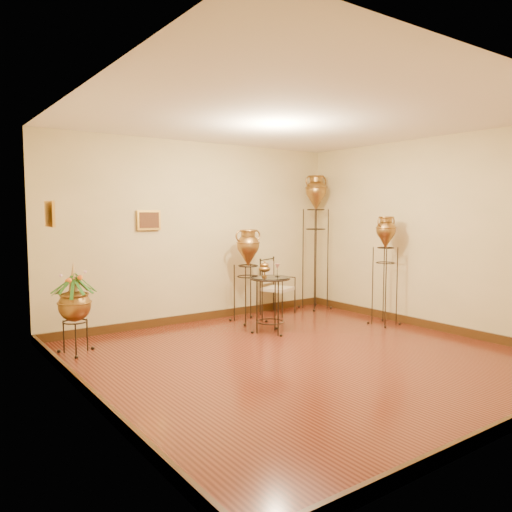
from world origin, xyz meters
TOP-DOWN VIEW (x-y plane):
  - ground at (0.00, 0.00)m, footprint 5.00×5.00m
  - room_shell at (-0.01, 0.01)m, footprint 5.02×5.02m
  - amphora_tall at (2.15, 2.15)m, footprint 0.62×0.62m
  - amphora_mid at (2.15, 0.58)m, footprint 0.46×0.46m
  - amphora_short at (0.56, 1.95)m, footprint 0.58×0.58m
  - planter_urn at (-2.15, 1.72)m, footprint 0.65×0.65m
  - armchair at (1.31, 2.15)m, footprint 0.67×0.65m
  - side_table at (0.39, 1.16)m, footprint 0.69×0.69m

SIDE VIEW (x-z plane):
  - ground at x=0.00m, z-range 0.00..0.00m
  - side_table at x=0.39m, z-range -0.09..0.93m
  - armchair at x=1.31m, z-range 0.00..0.93m
  - planter_urn at x=-2.15m, z-range 0.07..1.21m
  - amphora_short at x=0.56m, z-range 0.00..1.47m
  - amphora_mid at x=2.15m, z-range 0.01..1.68m
  - amphora_tall at x=2.15m, z-range 0.03..2.40m
  - room_shell at x=-0.01m, z-range 0.33..3.14m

